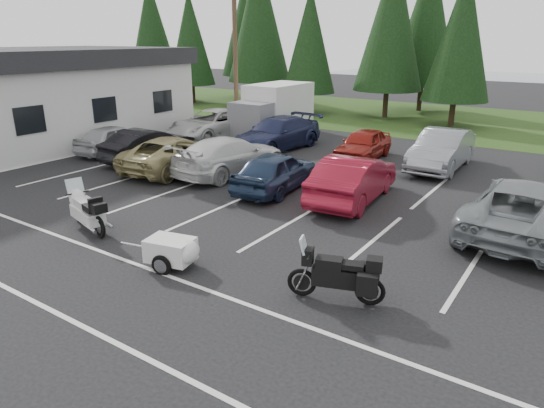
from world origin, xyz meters
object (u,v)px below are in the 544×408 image
at_px(car_near_5, 353,178).
at_px(touring_motorcycle, 87,207).
at_px(car_near_6, 526,208).
at_px(car_near_3, 230,156).
at_px(car_near_0, 114,139).
at_px(car_near_2, 175,153).
at_px(car_near_4, 276,171).
at_px(utility_pole, 235,51).
at_px(adventure_motorcycle, 336,271).
at_px(car_near_1, 149,145).
at_px(car_far_2, 363,144).
at_px(cargo_trailer, 171,253).
at_px(box_truck, 269,111).
at_px(building, 29,96).
at_px(car_far_0, 213,124).
at_px(car_far_3, 442,150).
at_px(car_far_1, 277,134).

xyz_separation_m(car_near_5, touring_motorcycle, (-5.38, -6.90, -0.09)).
bearing_deg(car_near_6, car_near_3, 0.89).
height_order(car_near_0, car_near_2, car_near_2).
distance_m(car_near_4, touring_motorcycle, 6.88).
distance_m(utility_pole, touring_motorcycle, 16.26).
xyz_separation_m(car_near_6, adventure_motorcycle, (-2.83, -6.42, -0.10)).
height_order(car_near_1, car_far_2, car_near_1).
height_order(cargo_trailer, adventure_motorcycle, adventure_motorcycle).
distance_m(box_truck, adventure_motorcycle, 18.90).
bearing_deg(adventure_motorcycle, car_near_2, 132.52).
relative_size(car_near_2, car_near_5, 1.07).
bearing_deg(building, car_far_0, 37.59).
distance_m(car_far_2, cargo_trailer, 13.26).
distance_m(box_truck, car_near_5, 12.37).
distance_m(car_near_3, car_near_6, 11.22).
xyz_separation_m(car_far_0, car_far_3, (12.66, 0.43, 0.03)).
relative_size(car_near_5, touring_motorcycle, 1.90).
height_order(car_near_1, car_far_0, car_far_0).
height_order(building, car_near_5, building).
xyz_separation_m(box_truck, car_near_0, (-3.88, -7.97, -0.74)).
xyz_separation_m(car_near_4, car_far_3, (4.22, 6.68, 0.09)).
relative_size(car_near_2, touring_motorcycle, 2.04).
bearing_deg(car_far_2, car_far_1, -176.36).
bearing_deg(car_near_6, building, 3.59).
xyz_separation_m(car_near_1, car_near_2, (2.08, -0.46, -0.02)).
relative_size(touring_motorcycle, adventure_motorcycle, 1.10).
relative_size(car_near_6, cargo_trailer, 3.56).
height_order(car_near_3, car_far_2, car_near_3).
bearing_deg(building, car_near_0, 4.96).
bearing_deg(box_truck, utility_pole, -165.96).
relative_size(car_near_0, car_far_1, 0.75).
bearing_deg(adventure_motorcycle, car_near_1, 134.99).
distance_m(car_near_4, car_far_3, 7.90).
distance_m(box_truck, car_near_6, 16.84).
xyz_separation_m(utility_pole, car_near_6, (16.61, -7.85, -3.88)).
height_order(car_far_0, adventure_motorcycle, car_far_0).
height_order(car_near_2, car_near_6, car_near_6).
height_order(car_near_2, car_near_4, car_near_4).
height_order(car_near_2, car_far_3, car_far_3).
bearing_deg(box_truck, car_near_6, -29.74).
bearing_deg(car_near_6, car_near_2, 4.76).
bearing_deg(car_far_0, utility_pole, 88.83).
bearing_deg(car_far_0, cargo_trailer, -48.78).
distance_m(building, touring_motorcycle, 15.41).
xyz_separation_m(car_far_3, touring_motorcycle, (-6.67, -13.10, -0.12)).
bearing_deg(building, utility_pole, 45.00).
bearing_deg(car_near_0, building, -0.90).
bearing_deg(touring_motorcycle, car_near_6, 47.23).
xyz_separation_m(car_near_3, car_far_1, (-1.02, 5.09, 0.02)).
bearing_deg(building, car_near_1, 1.58).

